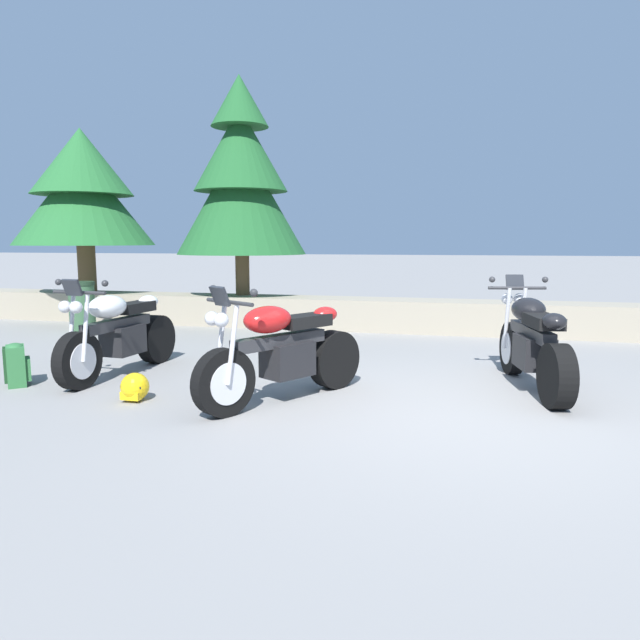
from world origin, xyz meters
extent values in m
plane|color=gray|center=(0.00, 0.00, 0.00)|extent=(120.00, 120.00, 0.00)
cube|color=gray|center=(0.00, 4.80, 0.28)|extent=(36.00, 0.80, 0.55)
cylinder|color=black|center=(-3.94, -0.09, 0.31)|extent=(0.19, 0.63, 0.62)
cylinder|color=black|center=(-3.83, 1.35, 0.31)|extent=(0.23, 0.63, 0.62)
cylinder|color=silver|center=(-3.94, -0.09, 0.31)|extent=(0.19, 0.40, 0.38)
cube|color=black|center=(-3.88, 0.68, 0.41)|extent=(0.36, 0.50, 0.34)
cube|color=#2D2D30|center=(-3.89, 0.58, 0.61)|extent=(0.23, 1.11, 0.12)
ellipsoid|color=white|center=(-3.90, 0.43, 0.83)|extent=(0.38, 0.54, 0.26)
cube|color=black|center=(-3.87, 0.91, 0.77)|extent=(0.30, 0.58, 0.12)
ellipsoid|color=white|center=(-3.84, 1.21, 0.81)|extent=(0.24, 0.30, 0.16)
cylinder|color=#2D2D30|center=(-3.94, -0.01, 1.03)|extent=(0.66, 0.09, 0.04)
sphere|color=silver|center=(-3.88, -0.15, 0.89)|extent=(0.13, 0.13, 0.13)
sphere|color=silver|center=(-4.02, -0.14, 0.89)|extent=(0.13, 0.13, 0.13)
cube|color=#26282D|center=(-3.94, -0.11, 1.09)|extent=(0.21, 0.11, 0.18)
cylinder|color=silver|center=(-4.01, 1.12, 0.36)|extent=(0.14, 0.39, 0.11)
cylinder|color=silver|center=(-3.85, -0.06, 0.67)|extent=(0.06, 0.17, 0.73)
cylinder|color=silver|center=(-4.03, -0.04, 0.67)|extent=(0.06, 0.17, 0.73)
sphere|color=#2D2D30|center=(-3.63, 0.01, 1.13)|extent=(0.07, 0.07, 0.07)
sphere|color=#2D2D30|center=(-4.23, 0.05, 1.13)|extent=(0.07, 0.07, 0.07)
cylinder|color=black|center=(-2.06, -0.61, 0.31)|extent=(0.44, 0.60, 0.62)
cylinder|color=black|center=(-1.31, 0.62, 0.31)|extent=(0.48, 0.62, 0.62)
cylinder|color=silver|center=(-2.06, -0.61, 0.31)|extent=(0.34, 0.41, 0.38)
cube|color=black|center=(-1.66, 0.05, 0.41)|extent=(0.52, 0.58, 0.34)
cube|color=#2D2D30|center=(-1.71, -0.03, 0.61)|extent=(0.69, 1.01, 0.12)
ellipsoid|color=red|center=(-1.79, -0.16, 0.83)|extent=(0.56, 0.62, 0.26)
cube|color=black|center=(-1.54, 0.25, 0.77)|extent=(0.51, 0.61, 0.12)
ellipsoid|color=red|center=(-1.39, 0.50, 0.81)|extent=(0.33, 0.35, 0.16)
cylinder|color=#2D2D30|center=(-2.02, -0.54, 1.03)|extent=(0.58, 0.37, 0.04)
sphere|color=silver|center=(-2.03, -0.69, 0.89)|extent=(0.13, 0.13, 0.13)
sphere|color=silver|center=(-2.15, -0.62, 0.89)|extent=(0.13, 0.13, 0.13)
cube|color=#26282D|center=(-2.07, -0.62, 1.09)|extent=(0.22, 0.19, 0.18)
cylinder|color=silver|center=(-1.58, 0.50, 0.36)|extent=(0.29, 0.38, 0.11)
cylinder|color=silver|center=(-1.96, -0.62, 0.67)|extent=(0.12, 0.16, 0.73)
cylinder|color=silver|center=(-2.12, -0.53, 0.67)|extent=(0.12, 0.16, 0.73)
sphere|color=#2D2D30|center=(-1.74, -0.66, 1.13)|extent=(0.07, 0.07, 0.07)
sphere|color=#2D2D30|center=(-2.26, -0.35, 1.13)|extent=(0.07, 0.07, 0.07)
cylinder|color=black|center=(0.60, 1.77, 0.31)|extent=(0.26, 0.64, 0.62)
cylinder|color=black|center=(0.88, 0.36, 0.31)|extent=(0.30, 0.64, 0.62)
cylinder|color=silver|center=(0.60, 1.77, 0.31)|extent=(0.23, 0.41, 0.38)
cube|color=black|center=(0.75, 1.02, 0.41)|extent=(0.41, 0.53, 0.34)
cube|color=#2D2D30|center=(0.73, 1.12, 0.61)|extent=(0.35, 1.11, 0.12)
ellipsoid|color=black|center=(0.70, 1.26, 0.83)|extent=(0.44, 0.58, 0.26)
cube|color=black|center=(0.80, 0.79, 0.77)|extent=(0.37, 0.60, 0.12)
ellipsoid|color=black|center=(0.86, 0.50, 0.81)|extent=(0.27, 0.32, 0.16)
cylinder|color=#2D2D30|center=(0.61, 1.70, 1.03)|extent=(0.65, 0.17, 0.04)
sphere|color=silver|center=(0.52, 1.82, 0.89)|extent=(0.13, 0.13, 0.13)
sphere|color=silver|center=(0.66, 1.85, 0.89)|extent=(0.13, 0.13, 0.13)
cube|color=#26282D|center=(0.59, 1.79, 1.09)|extent=(0.21, 0.13, 0.18)
cylinder|color=silver|center=(0.99, 0.63, 0.36)|extent=(0.18, 0.39, 0.11)
cylinder|color=silver|center=(0.52, 1.72, 0.67)|extent=(0.08, 0.17, 0.73)
cylinder|color=silver|center=(0.69, 1.75, 0.67)|extent=(0.08, 0.17, 0.73)
sphere|color=#2D2D30|center=(0.33, 1.60, 1.13)|extent=(0.07, 0.07, 0.07)
sphere|color=#2D2D30|center=(0.92, 1.72, 1.13)|extent=(0.07, 0.07, 0.07)
cube|color=#2D6B38|center=(-4.70, -0.11, 0.22)|extent=(0.33, 0.34, 0.44)
cube|color=#2D6B38|center=(-4.62, -0.03, 0.18)|extent=(0.20, 0.21, 0.24)
ellipsoid|color=#2D6B38|center=(-4.70, -0.11, 0.43)|extent=(0.32, 0.33, 0.08)
cube|color=#193A1E|center=(-4.84, -0.12, 0.24)|extent=(0.06, 0.06, 0.37)
cube|color=#193A1E|center=(-4.73, -0.24, 0.24)|extent=(0.06, 0.06, 0.37)
sphere|color=yellow|center=(-3.12, -0.34, 0.14)|extent=(0.28, 0.28, 0.28)
ellipsoid|color=black|center=(-3.12, -0.42, 0.15)|extent=(0.23, 0.06, 0.12)
cube|color=yellow|center=(-3.12, -0.42, 0.07)|extent=(0.20, 0.08, 0.08)
cylinder|color=brown|center=(-7.25, 4.77, 1.17)|extent=(0.35, 0.35, 1.24)
cone|color=#23602D|center=(-7.25, 4.77, 2.37)|extent=(2.67, 2.67, 1.77)
cone|color=#23602D|center=(-7.25, 4.77, 3.09)|extent=(1.92, 1.92, 1.27)
cylinder|color=brown|center=(-4.04, 4.98, 1.06)|extent=(0.26, 0.26, 1.03)
cone|color=#1E5628|center=(-4.04, 4.98, 2.37)|extent=(2.41, 2.41, 2.11)
cone|color=#1E5628|center=(-4.04, 4.98, 3.24)|extent=(1.73, 1.73, 1.52)
cone|color=#1E5628|center=(-4.04, 4.98, 4.10)|extent=(1.06, 1.06, 0.93)
cylinder|color=#335638|center=(-6.50, 3.52, 0.40)|extent=(0.44, 0.44, 0.80)
cylinder|color=#1E3421|center=(-6.50, 3.52, 0.83)|extent=(0.46, 0.46, 0.06)
camera|label=1|loc=(-0.03, -5.31, 1.57)|focal=32.45mm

